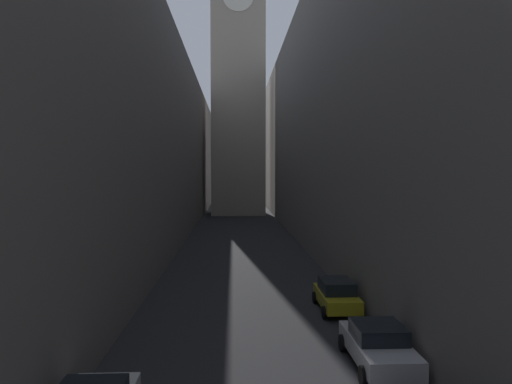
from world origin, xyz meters
TOP-DOWN VIEW (x-y plane):
  - ground_plane at (0.00, 48.00)m, footprint 264.00×264.00m
  - building_block_left at (-10.78, 50.00)m, footprint 10.57×108.00m
  - building_block_right at (11.82, 50.00)m, footprint 12.64×108.00m
  - clock_tower at (0.00, 79.01)m, footprint 9.25×9.25m
  - parked_car_right_third at (4.40, 16.47)m, footprint 2.06×4.43m
  - parked_car_right_far at (4.40, 23.45)m, footprint 1.91×4.05m

SIDE VIEW (x-z plane):
  - ground_plane at x=0.00m, z-range 0.00..0.00m
  - parked_car_right_third at x=4.40m, z-range 0.01..1.53m
  - parked_car_right_far at x=4.40m, z-range 0.02..1.54m
  - building_block_left at x=-10.78m, z-range 0.00..19.13m
  - building_block_right at x=11.82m, z-range 0.00..23.01m
  - clock_tower at x=0.00m, z-range 1.35..62.94m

